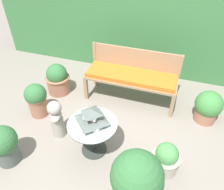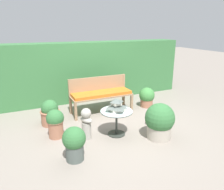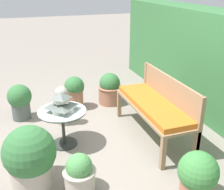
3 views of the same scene
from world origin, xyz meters
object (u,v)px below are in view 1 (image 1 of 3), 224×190
garden_bench (131,77)px  potted_plant_hedge_corner (58,79)px  patio_table (93,130)px  potted_plant_path_edge (208,107)px  potted_plant_bench_right (166,159)px  garden_bust (56,118)px  potted_plant_table_far (37,99)px  potted_plant_patio_mid (3,144)px  pagoda_birdhouse (92,117)px  potted_plant_bench_left (136,180)px

garden_bench → potted_plant_hedge_corner: 1.38m
patio_table → potted_plant_path_edge: (1.50, 1.15, -0.14)m
potted_plant_bench_right → garden_bust: bearing=176.5°
patio_table → potted_plant_hedge_corner: size_ratio=1.12×
potted_plant_hedge_corner → potted_plant_path_edge: potted_plant_hedge_corner is taller
garden_bench → patio_table: garden_bench is taller
potted_plant_hedge_corner → garden_bench: bearing=8.7°
garden_bench → potted_plant_table_far: 1.62m
potted_plant_path_edge → potted_plant_patio_mid: potted_plant_patio_mid is taller
garden_bench → potted_plant_table_far: bearing=-147.2°
patio_table → potted_plant_patio_mid: potted_plant_patio_mid is taller
garden_bust → potted_plant_patio_mid: size_ratio=1.07×
patio_table → pagoda_birdhouse: size_ratio=1.82×
garden_bust → potted_plant_hedge_corner: size_ratio=1.09×
patio_table → potted_plant_table_far: size_ratio=1.11×
patio_table → potted_plant_bench_left: 0.87m
garden_bust → potted_plant_hedge_corner: bearing=-173.6°
garden_bust → potted_plant_hedge_corner: garden_bust is taller
potted_plant_table_far → potted_plant_bench_left: size_ratio=0.81×
potted_plant_bench_right → potted_plant_bench_left: potted_plant_bench_left is taller
potted_plant_patio_mid → potted_plant_table_far: potted_plant_patio_mid is taller
patio_table → potted_plant_bench_right: (0.99, 0.00, -0.20)m
potted_plant_patio_mid → potted_plant_bench_left: (1.75, 0.05, 0.03)m
pagoda_birdhouse → garden_bust: pagoda_birdhouse is taller
patio_table → potted_plant_patio_mid: size_ratio=1.10×
potted_plant_patio_mid → potted_plant_table_far: (-0.13, 0.94, -0.01)m
garden_bench → potted_plant_bench_left: 1.85m
potted_plant_bench_left → patio_table: bearing=145.9°
potted_plant_hedge_corner → potted_plant_table_far: bearing=-90.4°
potted_plant_bench_right → patio_table: bearing=-179.9°
pagoda_birdhouse → potted_plant_path_edge: (1.50, 1.15, -0.36)m
garden_bust → potted_plant_bench_right: (1.61, -0.10, -0.12)m
potted_plant_patio_mid → potted_plant_bench_left: size_ratio=0.82×
potted_plant_table_far → potted_plant_bench_right: bearing=-10.7°
potted_plant_bench_right → potted_plant_patio_mid: 2.10m
patio_table → potted_plant_bench_right: 1.01m
garden_bench → pagoda_birdhouse: pagoda_birdhouse is taller
pagoda_birdhouse → garden_bench: bearing=81.6°
potted_plant_table_far → pagoda_birdhouse: bearing=-19.4°
patio_table → potted_plant_table_far: 1.24m
potted_plant_hedge_corner → potted_plant_bench_left: bearing=-39.7°
potted_plant_bench_left → potted_plant_bench_right: bearing=60.5°
garden_bust → potted_plant_bench_right: garden_bust is taller
garden_bust → potted_plant_bench_right: bearing=63.8°
potted_plant_bench_right → potted_plant_table_far: (-2.16, 0.41, 0.10)m
garden_bench → potted_plant_bench_right: 1.54m
garden_bust → potted_plant_path_edge: garden_bust is taller
garden_bust → potted_plant_patio_mid: bearing=-56.2°
garden_bust → potted_plant_hedge_corner: 1.12m
garden_bench → potted_plant_hedge_corner: size_ratio=2.70×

